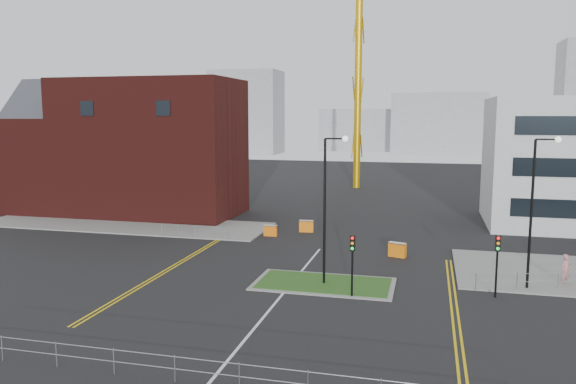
% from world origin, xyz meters
% --- Properties ---
extents(ground, '(200.00, 200.00, 0.00)m').
position_xyz_m(ground, '(0.00, 0.00, 0.00)').
color(ground, black).
rests_on(ground, ground).
extents(pavement_left, '(28.00, 8.00, 0.12)m').
position_xyz_m(pavement_left, '(-20.00, 22.00, 0.06)').
color(pavement_left, slate).
rests_on(pavement_left, ground).
extents(island_kerb, '(8.60, 4.60, 0.08)m').
position_xyz_m(island_kerb, '(2.00, 8.00, 0.04)').
color(island_kerb, slate).
rests_on(island_kerb, ground).
extents(grass_island, '(8.00, 4.00, 0.12)m').
position_xyz_m(grass_island, '(2.00, 8.00, 0.06)').
color(grass_island, '#224E1A').
rests_on(grass_island, ground).
extents(brick_building, '(24.20, 10.07, 14.24)m').
position_xyz_m(brick_building, '(-22.97, 28.00, 6.85)').
color(brick_building, '#461411').
rests_on(brick_building, ground).
extents(tower_crane, '(51.63, 13.94, 35.53)m').
position_xyz_m(tower_crane, '(3.82, 53.53, 24.62)').
color(tower_crane, '#CE9A0C').
rests_on(tower_crane, ground).
extents(streetlamp_island, '(1.46, 0.36, 9.18)m').
position_xyz_m(streetlamp_island, '(2.22, 8.00, 5.41)').
color(streetlamp_island, black).
rests_on(streetlamp_island, ground).
extents(streetlamp_right_near, '(1.46, 0.36, 9.18)m').
position_xyz_m(streetlamp_right_near, '(14.22, 10.00, 5.41)').
color(streetlamp_right_near, black).
rests_on(streetlamp_right_near, ground).
extents(traffic_light_island, '(0.28, 0.33, 3.65)m').
position_xyz_m(traffic_light_island, '(4.00, 5.98, 2.57)').
color(traffic_light_island, black).
rests_on(traffic_light_island, ground).
extents(traffic_light_right, '(0.28, 0.33, 3.65)m').
position_xyz_m(traffic_light_right, '(12.00, 7.98, 2.57)').
color(traffic_light_right, black).
rests_on(traffic_light_right, ground).
extents(railing_front, '(24.05, 0.05, 1.10)m').
position_xyz_m(railing_front, '(0.00, -6.00, 0.78)').
color(railing_front, gray).
rests_on(railing_front, ground).
extents(railing_left, '(6.05, 0.05, 1.10)m').
position_xyz_m(railing_left, '(-11.00, 18.00, 0.74)').
color(railing_left, gray).
rests_on(railing_left, ground).
extents(centre_line, '(0.15, 30.00, 0.01)m').
position_xyz_m(centre_line, '(0.00, 2.00, 0.01)').
color(centre_line, silver).
rests_on(centre_line, ground).
extents(yellow_left_a, '(0.12, 24.00, 0.01)m').
position_xyz_m(yellow_left_a, '(-9.00, 10.00, 0.01)').
color(yellow_left_a, gold).
rests_on(yellow_left_a, ground).
extents(yellow_left_b, '(0.12, 24.00, 0.01)m').
position_xyz_m(yellow_left_b, '(-8.70, 10.00, 0.01)').
color(yellow_left_b, gold).
rests_on(yellow_left_b, ground).
extents(yellow_right_a, '(0.12, 20.00, 0.01)m').
position_xyz_m(yellow_right_a, '(9.50, 6.00, 0.01)').
color(yellow_right_a, gold).
rests_on(yellow_right_a, ground).
extents(yellow_right_b, '(0.12, 20.00, 0.01)m').
position_xyz_m(yellow_right_b, '(9.80, 6.00, 0.01)').
color(yellow_right_b, gold).
rests_on(yellow_right_b, ground).
extents(skyline_a, '(18.00, 12.00, 22.00)m').
position_xyz_m(skyline_a, '(-40.00, 120.00, 11.00)').
color(skyline_a, gray).
rests_on(skyline_a, ground).
extents(skyline_b, '(24.00, 12.00, 16.00)m').
position_xyz_m(skyline_b, '(10.00, 130.00, 8.00)').
color(skyline_b, gray).
rests_on(skyline_b, ground).
extents(skyline_d, '(30.00, 12.00, 12.00)m').
position_xyz_m(skyline_d, '(-8.00, 140.00, 6.00)').
color(skyline_d, gray).
rests_on(skyline_d, ground).
extents(pedestrian, '(0.86, 0.79, 1.97)m').
position_xyz_m(pedestrian, '(16.40, 11.40, 0.98)').
color(pedestrian, tan).
rests_on(pedestrian, ground).
extents(barrier_left, '(1.16, 0.43, 0.97)m').
position_xyz_m(barrier_left, '(-5.04, 20.63, 0.53)').
color(barrier_left, orange).
rests_on(barrier_left, ground).
extents(barrier_mid, '(1.30, 0.54, 1.06)m').
position_xyz_m(barrier_mid, '(-2.39, 23.04, 0.58)').
color(barrier_mid, orange).
rests_on(barrier_mid, ground).
extents(barrier_right, '(1.36, 0.82, 1.08)m').
position_xyz_m(barrier_right, '(6.00, 16.00, 0.59)').
color(barrier_right, orange).
rests_on(barrier_right, ground).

